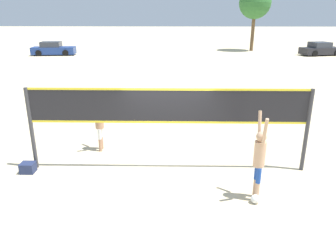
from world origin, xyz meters
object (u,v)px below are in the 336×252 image
at_px(player_blocker, 99,122).
at_px(tree_left_cluster, 255,3).
at_px(player_spiker, 259,156).
at_px(parked_car_mid, 321,49).
at_px(parked_car_near, 53,49).
at_px(gear_bag, 28,168).
at_px(volleyball, 255,199).
at_px(volleyball_net, 168,112).

bearing_deg(player_blocker, tree_left_cluster, 158.86).
height_order(player_spiker, parked_car_mid, player_spiker).
bearing_deg(parked_car_near, gear_bag, -77.66).
xyz_separation_m(player_blocker, gear_bag, (-1.80, -1.70, -0.87)).
bearing_deg(gear_bag, player_blocker, 43.35).
distance_m(volleyball, gear_bag, 6.48).
distance_m(gear_bag, parked_car_near, 28.84).
bearing_deg(parked_car_mid, volleyball, -129.02).
distance_m(volleyball_net, parked_car_near, 30.08).
xyz_separation_m(player_blocker, volleyball, (4.51, -3.20, -0.91)).
relative_size(parked_car_near, parked_car_mid, 1.02).
relative_size(player_spiker, parked_car_near, 0.48).
height_order(volleyball_net, volleyball, volleyball_net).
relative_size(gear_bag, parked_car_mid, 0.09).
bearing_deg(volleyball, volleyball_net, 139.91).
relative_size(gear_bag, tree_left_cluster, 0.05).
bearing_deg(player_spiker, parked_car_near, 28.01).
bearing_deg(volleyball, parked_car_near, 117.75).
xyz_separation_m(volleyball_net, gear_bag, (-4.11, -0.34, -1.62)).
xyz_separation_m(parked_car_mid, tree_left_cluster, (-6.50, 4.23, 4.80)).
relative_size(player_blocker, tree_left_cluster, 0.27).
distance_m(player_blocker, volleyball, 5.60).
xyz_separation_m(volleyball_net, parked_car_mid, (15.94, 27.52, -1.14)).
distance_m(player_spiker, gear_bag, 6.57).
bearing_deg(player_blocker, player_spiker, 56.70).
bearing_deg(volleyball, player_spiker, 75.44).
distance_m(volleyball, parked_car_mid, 32.43).
distance_m(player_spiker, parked_car_mid, 32.22).
bearing_deg(gear_bag, parked_car_near, 108.02).
bearing_deg(gear_bag, player_spiker, -11.56).
relative_size(player_blocker, parked_car_near, 0.42).
xyz_separation_m(parked_car_near, parked_car_mid, (28.97, 0.44, -0.01)).
distance_m(volleyball_net, gear_bag, 4.43).
distance_m(volleyball_net, parked_car_mid, 31.82).
height_order(volleyball, parked_car_near, parked_car_near).
relative_size(volleyball, parked_car_near, 0.05).
distance_m(player_spiker, parked_car_near, 32.54).
bearing_deg(parked_car_near, volleyball, -67.92).
relative_size(player_spiker, gear_bag, 5.63).
height_order(volleyball, tree_left_cluster, tree_left_cluster).
height_order(volleyball_net, gear_bag, volleyball_net).
xyz_separation_m(volleyball, parked_car_near, (-15.22, 28.93, 0.53)).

